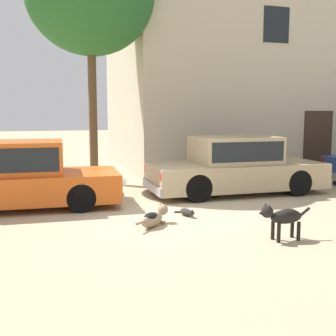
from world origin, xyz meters
name	(u,v)px	position (x,y,z in m)	size (l,w,h in m)	color
ground_plane	(170,212)	(0.00, 0.00, 0.00)	(80.00, 80.00, 0.00)	tan
parked_sedan_nearest	(18,175)	(-2.99, 1.38, 0.71)	(4.46, 1.94, 1.45)	#D15619
parked_sedan_second	(235,165)	(2.24, 1.54, 0.71)	(4.57, 1.85, 1.45)	tan
apartment_block	(323,77)	(9.05, 7.30, 3.54)	(17.21, 6.70, 7.08)	#BCB299
stray_dog_spotted	(283,216)	(1.18, -2.37, 0.40)	(0.95, 0.24, 0.62)	black
stray_dog_tan	(154,217)	(-0.59, -0.94, 0.16)	(0.81, 0.74, 0.37)	#997F60
stray_cat	(187,212)	(0.23, -0.40, 0.08)	(0.27, 0.56, 0.17)	#2D2B28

